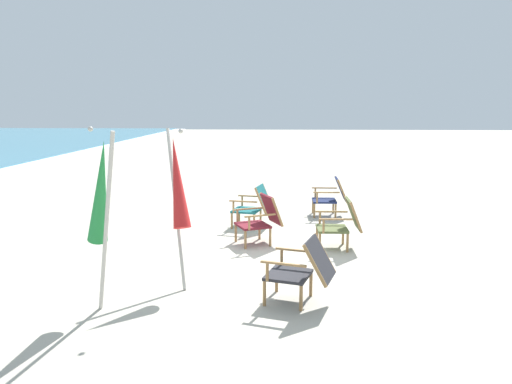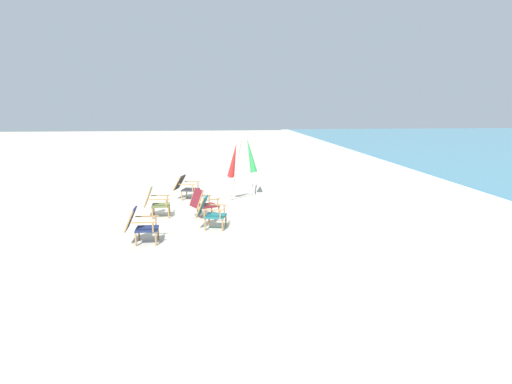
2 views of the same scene
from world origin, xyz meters
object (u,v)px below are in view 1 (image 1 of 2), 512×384
beach_chair_front_left (303,268)px  beach_chair_back_right (332,195)px  beach_chair_back_left (261,218)px  umbrella_furled_green (101,194)px  beach_chair_front_right (254,205)px  umbrella_furled_red (177,184)px  beach_chair_far_center (342,222)px

beach_chair_front_left → beach_chair_back_right: (4.69, -0.80, 0.01)m
beach_chair_front_left → beach_chair_back_left: bearing=12.9°
beach_chair_back_left → umbrella_furled_green: size_ratio=0.42×
beach_chair_back_left → umbrella_furled_green: umbrella_furled_green is taller
beach_chair_front_right → umbrella_furled_red: bearing=165.5°
beach_chair_front_left → beach_chair_far_center: 2.41m
beach_chair_front_left → beach_chair_front_right: size_ratio=1.10×
beach_chair_back_left → umbrella_furled_red: size_ratio=0.43×
beach_chair_front_right → umbrella_furled_red: size_ratio=0.40×
beach_chair_front_left → beach_chair_front_right: 3.70m
umbrella_furled_red → beach_chair_front_left: bearing=-109.3°
beach_chair_front_left → beach_chair_back_left: size_ratio=1.03×
umbrella_furled_red → beach_chair_far_center: bearing=-52.3°
beach_chair_front_left → beach_chair_front_right: beach_chair_front_right is taller
beach_chair_front_right → umbrella_furled_green: (-4.05, 1.41, 0.92)m
beach_chair_front_right → umbrella_furled_red: 3.30m
beach_chair_far_center → umbrella_furled_red: size_ratio=0.40×
beach_chair_far_center → beach_chair_back_right: 2.40m
umbrella_furled_red → umbrella_furled_green: bearing=147.3°
beach_chair_back_right → beach_chair_back_left: bearing=147.5°
beach_chair_far_center → beach_chair_back_left: 1.32m
beach_chair_front_left → umbrella_furled_red: bearing=70.7°
beach_chair_back_left → umbrella_furled_green: bearing=151.7°
beach_chair_far_center → beach_chair_back_right: size_ratio=1.01×
beach_chair_back_right → umbrella_furled_red: size_ratio=0.40×
beach_chair_far_center → beach_chair_back_left: same height
beach_chair_back_left → beach_chair_back_right: beach_chair_back_left is taller
beach_chair_front_left → beach_chair_back_left: (2.53, 0.58, 0.01)m
beach_chair_far_center → umbrella_furled_red: 3.00m
beach_chair_front_right → beach_chair_far_center: bearing=-132.1°
beach_chair_back_right → umbrella_furled_red: 4.85m
beach_chair_front_left → beach_chair_back_right: beach_chair_back_right is taller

